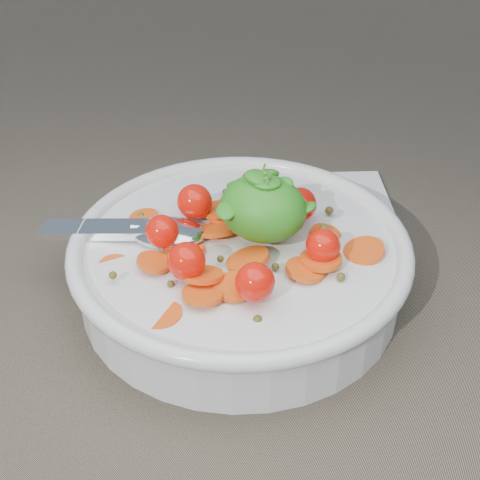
% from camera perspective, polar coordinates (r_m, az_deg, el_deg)
% --- Properties ---
extents(ground, '(6.00, 6.00, 0.00)m').
position_cam_1_polar(ground, '(0.62, -1.92, -5.62)').
color(ground, '#756753').
rests_on(ground, ground).
extents(bowl, '(0.33, 0.31, 0.13)m').
position_cam_1_polar(bowl, '(0.61, 0.00, -1.83)').
color(bowl, white).
rests_on(bowl, ground).
extents(napkin, '(0.19, 0.18, 0.01)m').
position_cam_1_polar(napkin, '(0.76, 7.28, 3.19)').
color(napkin, white).
rests_on(napkin, ground).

